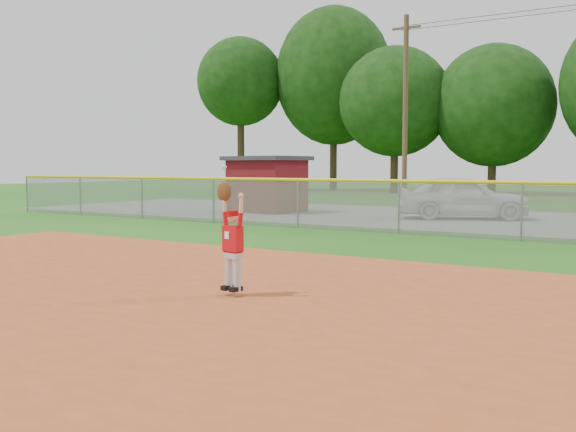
# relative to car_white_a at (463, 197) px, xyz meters

# --- Properties ---
(ground) EXTENTS (120.00, 120.00, 0.00)m
(ground) POSITION_rel_car_white_a_xyz_m (3.31, -15.86, -0.81)
(ground) COLOR #245E15
(ground) RESTS_ON ground
(clay_infield) EXTENTS (24.00, 16.00, 0.04)m
(clay_infield) POSITION_rel_car_white_a_xyz_m (3.31, -18.86, -0.79)
(clay_infield) COLOR #A6451E
(clay_infield) RESTS_ON ground
(parking_strip) EXTENTS (44.00, 10.00, 0.03)m
(parking_strip) POSITION_rel_car_white_a_xyz_m (3.31, 0.14, -0.80)
(parking_strip) COLOR slate
(parking_strip) RESTS_ON ground
(car_white_a) EXTENTS (4.96, 3.62, 1.57)m
(car_white_a) POSITION_rel_car_white_a_xyz_m (0.00, 0.00, 0.00)
(car_white_a) COLOR silver
(car_white_a) RESTS_ON parking_strip
(utility_shed) EXTENTS (3.41, 2.82, 2.33)m
(utility_shed) POSITION_rel_car_white_a_xyz_m (-7.95, -0.79, 0.37)
(utility_shed) COLOR #550C11
(utility_shed) RESTS_ON ground
(outfield_fence) EXTENTS (40.06, 0.10, 1.55)m
(outfield_fence) POSITION_rel_car_white_a_xyz_m (3.31, -5.86, 0.07)
(outfield_fence) COLOR gray
(outfield_fence) RESTS_ON ground
(ballplayer) EXTENTS (0.53, 0.25, 1.83)m
(ballplayer) POSITION_rel_car_white_a_xyz_m (1.32, -15.42, 0.08)
(ballplayer) COLOR silver
(ballplayer) RESTS_ON ground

